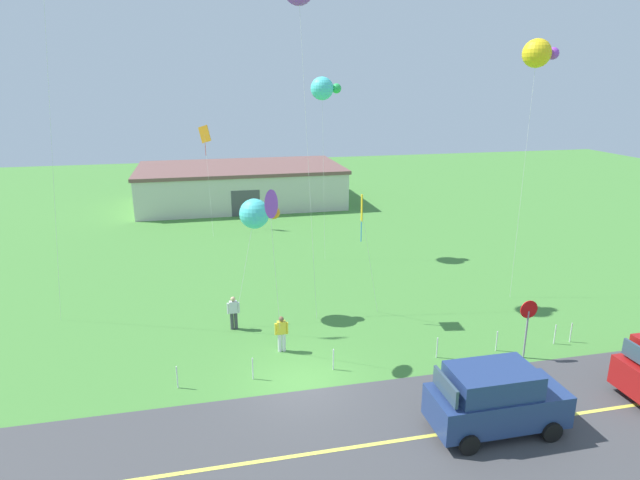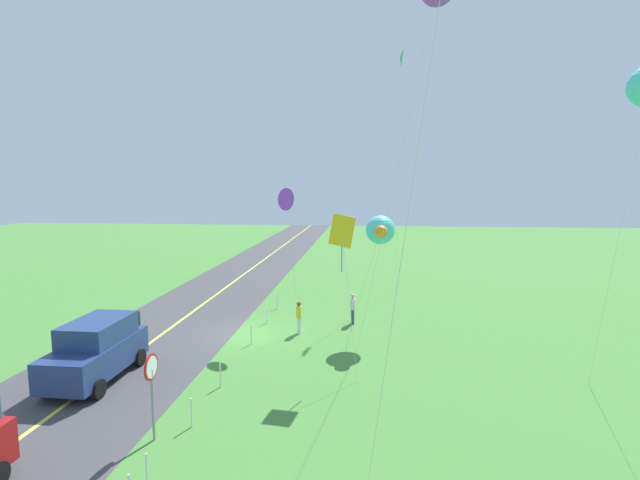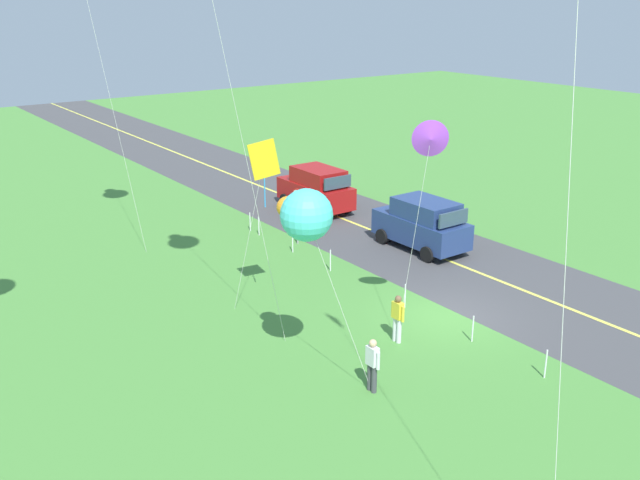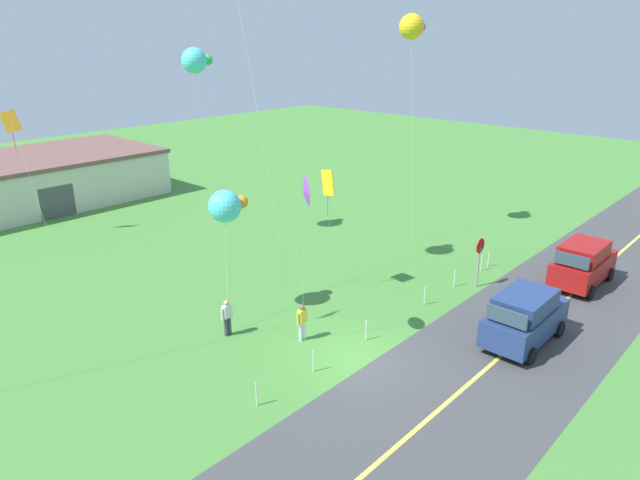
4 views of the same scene
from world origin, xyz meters
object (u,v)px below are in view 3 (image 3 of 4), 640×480
at_px(kite_cyan_top, 264,162).
at_px(car_parked_east_near, 316,188).
at_px(car_suv_foreground, 422,224).
at_px(stop_sign, 297,205).
at_px(person_adult_companion, 398,317).
at_px(kite_red_low, 305,215).
at_px(kite_blue_mid, 431,140).
at_px(person_adult_near, 372,363).

bearing_deg(kite_cyan_top, car_parked_east_near, -43.28).
xyz_separation_m(car_suv_foreground, kite_cyan_top, (-1.84, 9.07, 4.27)).
bearing_deg(stop_sign, person_adult_companion, 164.14).
bearing_deg(person_adult_companion, kite_red_low, 31.25).
relative_size(stop_sign, person_adult_companion, 1.60).
bearing_deg(car_suv_foreground, kite_red_low, 121.28).
bearing_deg(kite_red_low, kite_blue_mid, -88.87).
relative_size(car_suv_foreground, kite_blue_mid, 0.62).
xyz_separation_m(person_adult_near, person_adult_companion, (1.83, -2.58, 0.00)).
xyz_separation_m(person_adult_near, kite_blue_mid, (1.40, -3.20, 5.68)).
bearing_deg(person_adult_near, stop_sign, 81.83).
xyz_separation_m(car_parked_east_near, kite_cyan_top, (-9.33, 8.79, 4.27)).
bearing_deg(car_suv_foreground, person_adult_companion, 131.39).
xyz_separation_m(car_parked_east_near, stop_sign, (-3.77, 3.73, 0.65)).
bearing_deg(person_adult_companion, car_suv_foreground, -114.96).
bearing_deg(car_parked_east_near, person_adult_near, 149.34).
distance_m(person_adult_near, kite_red_low, 4.63).
distance_m(car_suv_foreground, kite_blue_mid, 10.37).
bearing_deg(car_parked_east_near, kite_blue_mid, 157.12).
distance_m(car_suv_foreground, kite_red_low, 13.09).
height_order(kite_blue_mid, kite_cyan_top, kite_blue_mid).
bearing_deg(kite_cyan_top, person_adult_near, 177.37).
relative_size(stop_sign, kite_cyan_top, 0.41).
relative_size(kite_red_low, kite_blue_mid, 0.82).
height_order(stop_sign, person_adult_companion, stop_sign).
distance_m(car_parked_east_near, person_adult_near, 17.76).
bearing_deg(kite_blue_mid, person_adult_near, 113.57).
xyz_separation_m(car_suv_foreground, person_adult_near, (-7.79, 9.34, -0.29)).
bearing_deg(kite_red_low, stop_sign, -33.12).
xyz_separation_m(person_adult_companion, kite_cyan_top, (4.12, 2.30, 4.56)).
xyz_separation_m(car_parked_east_near, person_adult_companion, (-13.45, 6.48, -0.29)).
height_order(car_suv_foreground, stop_sign, stop_sign).
bearing_deg(kite_cyan_top, car_suv_foreground, -78.52).
relative_size(person_adult_near, person_adult_companion, 1.00).
relative_size(stop_sign, person_adult_near, 1.60).
relative_size(car_suv_foreground, person_adult_near, 2.75).
distance_m(person_adult_companion, kite_blue_mid, 5.73).
bearing_deg(kite_blue_mid, car_parked_east_near, -22.88).
xyz_separation_m(kite_blue_mid, kite_cyan_top, (4.55, 2.93, -1.12)).
bearing_deg(stop_sign, car_suv_foreground, -132.84).
bearing_deg(car_parked_east_near, car_suv_foreground, -177.83).
height_order(car_suv_foreground, kite_red_low, kite_red_low).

